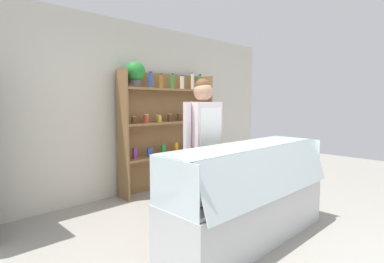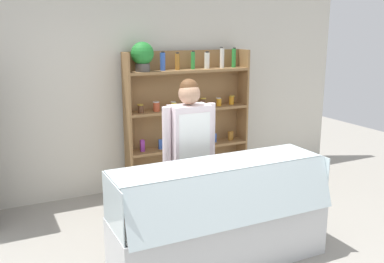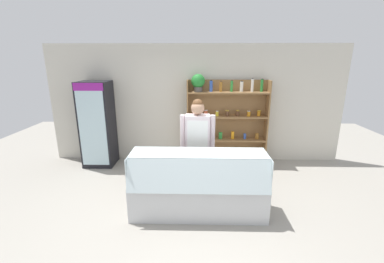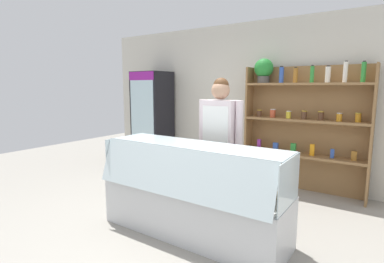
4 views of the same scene
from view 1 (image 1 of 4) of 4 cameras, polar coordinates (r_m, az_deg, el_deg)
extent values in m
plane|color=gray|center=(3.38, 9.92, -19.94)|extent=(12.00, 12.00, 0.00)
cube|color=beige|center=(4.81, -13.09, 4.23)|extent=(6.80, 0.10, 2.70)
cube|color=olive|center=(5.13, -5.27, 0.10)|extent=(1.81, 0.02, 1.93)
cube|color=olive|center=(4.50, -12.98, -0.78)|extent=(0.03, 0.28, 1.93)
cube|color=olive|center=(5.63, 2.71, 0.60)|extent=(0.03, 0.28, 1.93)
cube|color=olive|center=(5.07, -4.23, -4.35)|extent=(1.75, 0.28, 0.04)
cube|color=olive|center=(5.01, -4.28, 1.75)|extent=(1.75, 0.28, 0.04)
cube|color=olive|center=(5.00, -4.32, 7.93)|extent=(1.75, 0.28, 0.04)
cylinder|color=#4C4742|center=(4.61, -10.73, 8.93)|extent=(0.19, 0.19, 0.11)
sphere|color=#227C2D|center=(4.62, -10.77, 11.16)|extent=(0.30, 0.30, 0.30)
cylinder|color=#3356B2|center=(4.78, -7.91, 9.63)|extent=(0.07, 0.07, 0.24)
cylinder|color=black|center=(4.79, -7.87, 11.15)|extent=(0.05, 0.05, 0.02)
cylinder|color=#9E6623|center=(4.91, -5.87, 9.45)|extent=(0.06, 0.06, 0.22)
cylinder|color=black|center=(4.91, -5.84, 10.81)|extent=(0.04, 0.04, 0.02)
cylinder|color=#2D8C38|center=(5.06, -3.77, 9.45)|extent=(0.06, 0.06, 0.24)
cylinder|color=black|center=(5.06, -3.71, 10.88)|extent=(0.04, 0.04, 0.02)
cylinder|color=silver|center=(5.20, -1.91, 9.27)|extent=(0.07, 0.07, 0.22)
cylinder|color=black|center=(5.20, -1.87, 10.58)|extent=(0.05, 0.05, 0.02)
cylinder|color=silver|center=(5.33, 0.12, 9.49)|extent=(0.06, 0.06, 0.28)
cylinder|color=black|center=(5.36, -0.06, 11.04)|extent=(0.04, 0.04, 0.02)
cylinder|color=#2D8C38|center=(5.51, 1.48, 9.30)|extent=(0.06, 0.06, 0.27)
cylinder|color=black|center=(5.51, 1.57, 10.77)|extent=(0.04, 0.04, 0.02)
cylinder|color=brown|center=(4.57, -11.02, 2.14)|extent=(0.08, 0.08, 0.10)
cylinder|color=gold|center=(4.58, -11.10, 2.83)|extent=(0.08, 0.08, 0.01)
cylinder|color=#BF4C2D|center=(4.70, -8.73, 2.39)|extent=(0.09, 0.09, 0.12)
cylinder|color=silver|center=(4.70, -8.82, 3.19)|extent=(0.09, 0.09, 0.01)
cylinder|color=yellow|center=(4.84, -6.24, 2.41)|extent=(0.07, 0.07, 0.10)
cylinder|color=silver|center=(4.85, -6.39, 3.09)|extent=(0.07, 0.07, 0.01)
cylinder|color=brown|center=(4.99, -4.23, 2.60)|extent=(0.08, 0.08, 0.11)
cylinder|color=gold|center=(5.00, -4.33, 3.33)|extent=(0.08, 0.08, 0.01)
cylinder|color=brown|center=(5.16, -2.45, 2.72)|extent=(0.08, 0.08, 0.12)
cylinder|color=gold|center=(5.15, -2.33, 3.44)|extent=(0.08, 0.08, 0.01)
cylinder|color=orange|center=(5.31, -0.22, 2.74)|extent=(0.07, 0.07, 0.11)
cylinder|color=silver|center=(5.32, -0.34, 3.38)|extent=(0.08, 0.08, 0.01)
cylinder|color=orange|center=(5.49, 1.27, 2.90)|extent=(0.07, 0.07, 0.12)
cylinder|color=gold|center=(5.48, 1.41, 3.58)|extent=(0.08, 0.08, 0.01)
cube|color=purple|center=(4.65, -10.85, -4.10)|extent=(0.06, 0.04, 0.16)
cube|color=#3356B2|center=(4.80, -8.07, -3.91)|extent=(0.08, 0.05, 0.14)
cube|color=#2D8C38|center=(4.97, -5.47, -3.45)|extent=(0.08, 0.04, 0.15)
cube|color=orange|center=(5.14, -3.05, -3.03)|extent=(0.07, 0.05, 0.17)
cube|color=#3356B2|center=(5.33, -0.79, -2.94)|extent=(0.05, 0.04, 0.13)
cube|color=#9E6623|center=(5.52, 1.31, -2.62)|extent=(0.07, 0.04, 0.13)
cube|color=silver|center=(3.34, 10.55, -15.16)|extent=(2.09, 0.65, 0.55)
cube|color=white|center=(3.24, 10.64, -10.28)|extent=(2.03, 0.59, 0.03)
cube|color=silver|center=(3.04, 15.42, -7.50)|extent=(2.05, 0.16, 0.47)
cube|color=silver|center=(3.18, 10.05, -2.66)|extent=(2.05, 0.49, 0.01)
cube|color=silver|center=(2.45, -3.66, -10.48)|extent=(0.01, 0.61, 0.45)
cube|color=silver|center=(4.07, 19.16, -4.30)|extent=(0.01, 0.61, 0.45)
cube|color=beige|center=(2.67, -1.55, -12.84)|extent=(0.16, 0.11, 0.04)
cube|color=white|center=(2.54, 1.49, -13.77)|extent=(0.05, 0.03, 0.02)
cube|color=tan|center=(2.86, 2.69, -11.45)|extent=(0.16, 0.14, 0.06)
cube|color=white|center=(2.74, 5.72, -12.35)|extent=(0.05, 0.03, 0.02)
cube|color=tan|center=(3.06, 6.36, -10.31)|extent=(0.16, 0.12, 0.06)
cube|color=white|center=(2.95, 9.31, -11.07)|extent=(0.05, 0.03, 0.02)
cube|color=tan|center=(3.28, 9.53, -9.39)|extent=(0.16, 0.12, 0.05)
cube|color=white|center=(3.17, 12.39, -9.94)|extent=(0.05, 0.03, 0.02)
cube|color=tan|center=(3.50, 12.30, -8.47)|extent=(0.17, 0.14, 0.05)
cube|color=white|center=(3.40, 15.05, -8.93)|extent=(0.05, 0.03, 0.02)
cube|color=tan|center=(3.73, 14.71, -7.65)|extent=(0.16, 0.11, 0.05)
cube|color=white|center=(3.64, 17.35, -8.04)|extent=(0.05, 0.03, 0.02)
cube|color=tan|center=(3.97, 16.83, -6.96)|extent=(0.16, 0.13, 0.04)
cube|color=white|center=(3.88, 19.35, -7.25)|extent=(0.05, 0.03, 0.02)
cylinder|color=tan|center=(2.52, 0.84, -12.71)|extent=(0.19, 0.16, 0.15)
cylinder|color=tan|center=(2.68, 4.24, -11.79)|extent=(0.18, 0.14, 0.14)
cylinder|color=tan|center=(2.84, 7.25, -10.96)|extent=(0.17, 0.12, 0.12)
cylinder|color=white|center=(3.61, 16.53, -6.93)|extent=(0.07, 0.07, 0.20)
cylinder|color=white|center=(3.69, 17.29, -6.69)|extent=(0.07, 0.07, 0.19)
cylinder|color=#4C4233|center=(3.61, 1.04, -11.39)|extent=(0.13, 0.13, 0.80)
cylinder|color=#4C4233|center=(3.73, 3.05, -10.81)|extent=(0.13, 0.13, 0.80)
cube|color=silver|center=(3.53, 2.11, 0.31)|extent=(0.41, 0.24, 0.66)
cube|color=white|center=(3.50, 3.57, -5.58)|extent=(0.35, 0.01, 1.23)
cylinder|color=silver|center=(3.35, -0.94, 0.59)|extent=(0.09, 0.09, 0.59)
cylinder|color=silver|center=(3.72, 4.85, 1.07)|extent=(0.09, 0.09, 0.59)
sphere|color=tan|center=(3.52, 2.13, 7.59)|extent=(0.23, 0.23, 0.23)
sphere|color=brown|center=(3.53, 2.02, 8.51)|extent=(0.19, 0.19, 0.19)
camera|label=2|loc=(1.79, 113.82, 23.33)|focal=40.00mm
camera|label=3|loc=(3.26, 83.01, 17.21)|focal=24.00mm
camera|label=4|loc=(4.39, 56.71, 5.30)|focal=28.00mm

